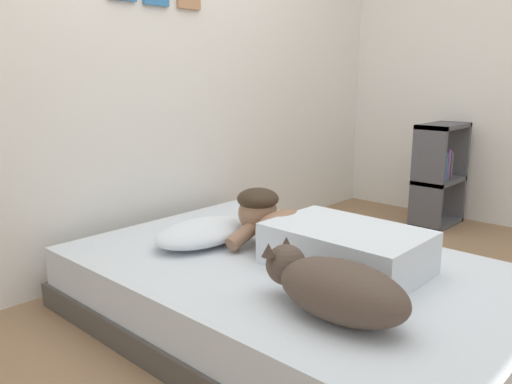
{
  "coord_description": "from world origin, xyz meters",
  "views": [
    {
      "loc": [
        -1.81,
        -1.12,
        1.1
      ],
      "look_at": [
        -0.05,
        0.5,
        0.55
      ],
      "focal_mm": 36.03,
      "sensor_mm": 36.0,
      "label": 1
    }
  ],
  "objects": [
    {
      "name": "ground_plane",
      "position": [
        0.0,
        0.0,
        0.0
      ],
      "size": [
        12.45,
        12.45,
        0.0
      ],
      "primitive_type": "plane",
      "color": "#8C6B4C"
    },
    {
      "name": "back_wall",
      "position": [
        0.0,
        1.35,
        1.25
      ],
      "size": [
        4.23,
        0.12,
        2.5
      ],
      "color": "silver",
      "rests_on": "ground"
    },
    {
      "name": "side_wall_right",
      "position": [
        2.16,
        0.15,
        1.25
      ],
      "size": [
        0.1,
        5.61,
        2.5
      ],
      "primitive_type": "cube",
      "color": "silver",
      "rests_on": "ground"
    },
    {
      "name": "bed",
      "position": [
        -0.15,
        0.2,
        0.15
      ],
      "size": [
        1.32,
        2.01,
        0.3
      ],
      "color": "#4C4742",
      "rests_on": "ground"
    },
    {
      "name": "pillow",
      "position": [
        -0.24,
        0.67,
        0.35
      ],
      "size": [
        0.52,
        0.32,
        0.11
      ],
      "primitive_type": "ellipsoid",
      "color": "silver",
      "rests_on": "bed"
    },
    {
      "name": "person_lying",
      "position": [
        -0.06,
        0.12,
        0.4
      ],
      "size": [
        0.43,
        0.92,
        0.27
      ],
      "color": "silver",
      "rests_on": "bed"
    },
    {
      "name": "dog",
      "position": [
        -0.45,
        -0.22,
        0.4
      ],
      "size": [
        0.26,
        0.57,
        0.21
      ],
      "color": "#4C3D33",
      "rests_on": "bed"
    },
    {
      "name": "coffee_cup",
      "position": [
        -0.06,
        0.64,
        0.33
      ],
      "size": [
        0.12,
        0.09,
        0.07
      ],
      "color": "#D84C47",
      "rests_on": "bed"
    },
    {
      "name": "cell_phone",
      "position": [
        -0.06,
        0.03,
        0.3
      ],
      "size": [
        0.07,
        0.14,
        0.01
      ],
      "primitive_type": "cube",
      "color": "black",
      "rests_on": "bed"
    },
    {
      "name": "bookshelf",
      "position": [
        1.79,
        0.39,
        0.39
      ],
      "size": [
        0.45,
        0.24,
        0.75
      ],
      "color": "#4C4C51",
      "rests_on": "ground"
    }
  ]
}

